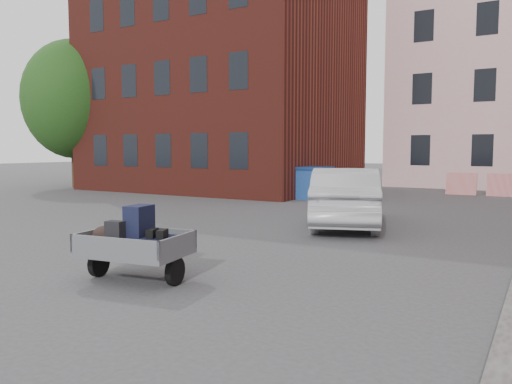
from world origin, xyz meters
The scene contains 8 objects.
ground centered at (0.00, 0.00, 0.00)m, with size 120.00×120.00×0.00m, color #38383A.
building_brick centered at (-9.00, 13.00, 7.00)m, with size 12.00×10.00×14.00m, color #591E16.
far_building centered at (-20.00, 22.00, 4.00)m, with size 6.00×6.00×8.00m, color maroon.
tree centered at (-16.00, 9.00, 5.17)m, with size 5.28×5.28×8.30m.
barriers centered at (4.20, 15.00, 0.50)m, with size 4.70×0.18×1.00m.
trailer centered at (0.33, -3.43, 0.61)m, with size 1.75×1.91×1.20m.
dumpster centered at (-3.48, 9.91, 0.67)m, with size 3.36×2.01×1.34m.
silver_car centered at (1.20, 3.66, 0.79)m, with size 1.66×4.77×1.57m, color #A7A9AE.
Camera 1 is at (5.92, -9.14, 2.09)m, focal length 35.00 mm.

